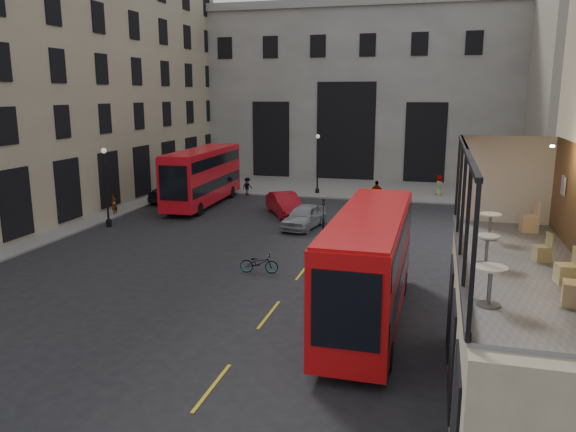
% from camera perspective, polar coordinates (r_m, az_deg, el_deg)
% --- Properties ---
extents(ground, '(140.00, 140.00, 0.00)m').
position_cam_1_polar(ground, '(17.59, -1.37, -17.84)').
color(ground, black).
rests_on(ground, ground).
extents(host_frontage, '(3.00, 11.00, 4.50)m').
position_cam_1_polar(host_frontage, '(16.15, 21.90, -12.71)').
color(host_frontage, tan).
rests_on(host_frontage, ground).
extents(cafe_floor, '(3.00, 10.00, 0.10)m').
position_cam_1_polar(cafe_floor, '(15.35, 22.59, -4.88)').
color(cafe_floor, slate).
rests_on(cafe_floor, host_frontage).
extents(gateway, '(35.00, 10.60, 18.00)m').
position_cam_1_polar(gateway, '(63.26, 6.72, 12.76)').
color(gateway, '#9F9C94').
rests_on(gateway, ground).
extents(pavement_far, '(40.00, 12.00, 0.12)m').
position_cam_1_polar(pavement_far, '(54.30, 3.87, 3.01)').
color(pavement_far, slate).
rests_on(pavement_far, ground).
extents(traffic_light_near, '(0.16, 0.20, 3.80)m').
position_cam_1_polar(traffic_light_near, '(27.86, 3.59, -1.00)').
color(traffic_light_near, black).
rests_on(traffic_light_near, ground).
extents(traffic_light_far, '(0.16, 0.20, 3.80)m').
position_cam_1_polar(traffic_light_far, '(47.20, -9.33, 4.37)').
color(traffic_light_far, black).
rests_on(traffic_light_far, ground).
extents(street_lamp_a, '(0.36, 0.36, 5.33)m').
position_cam_1_polar(street_lamp_a, '(39.47, -17.94, 2.34)').
color(street_lamp_a, black).
rests_on(street_lamp_a, ground).
extents(street_lamp_b, '(0.36, 0.36, 5.33)m').
position_cam_1_polar(street_lamp_b, '(50.08, 3.01, 4.93)').
color(street_lamp_b, black).
rests_on(street_lamp_b, ground).
extents(bus_near, '(2.58, 11.08, 4.42)m').
position_cam_1_polar(bus_near, '(21.98, 8.25, -4.61)').
color(bus_near, '#BC0D0F').
rests_on(bus_near, ground).
extents(bus_far, '(3.04, 11.42, 4.52)m').
position_cam_1_polar(bus_far, '(45.48, -8.65, 4.24)').
color(bus_far, red).
rests_on(bus_far, ground).
extents(car_a, '(2.57, 4.84, 1.57)m').
position_cam_1_polar(car_a, '(37.58, 1.65, -0.04)').
color(car_a, gray).
rests_on(car_a, ground).
extents(car_b, '(4.10, 5.16, 1.64)m').
position_cam_1_polar(car_b, '(41.53, -0.30, 1.21)').
color(car_b, maroon).
rests_on(car_b, ground).
extents(car_c, '(2.70, 5.09, 1.40)m').
position_cam_1_polar(car_c, '(47.81, -11.72, 2.29)').
color(car_c, black).
rests_on(car_c, ground).
extents(bicycle, '(2.00, 0.92, 1.02)m').
position_cam_1_polar(bicycle, '(28.31, -2.95, -4.80)').
color(bicycle, gray).
rests_on(bicycle, ground).
extents(cyclist, '(0.56, 0.71, 1.71)m').
position_cam_1_polar(cyclist, '(30.23, 4.94, -3.02)').
color(cyclist, '#BBFF1A').
rests_on(cyclist, ground).
extents(pedestrian_a, '(0.76, 0.60, 1.53)m').
position_cam_1_polar(pedestrian_a, '(50.86, -9.21, 3.05)').
color(pedestrian_a, gray).
rests_on(pedestrian_a, ground).
extents(pedestrian_b, '(1.03, 1.15, 1.55)m').
position_cam_1_polar(pedestrian_b, '(49.89, -4.15, 3.01)').
color(pedestrian_b, gray).
rests_on(pedestrian_b, ground).
extents(pedestrian_c, '(1.19, 0.66, 1.93)m').
position_cam_1_polar(pedestrian_c, '(46.07, 9.00, 2.35)').
color(pedestrian_c, gray).
rests_on(pedestrian_c, ground).
extents(pedestrian_d, '(0.88, 1.06, 1.86)m').
position_cam_1_polar(pedestrian_d, '(50.88, 15.09, 2.97)').
color(pedestrian_d, gray).
rests_on(pedestrian_d, ground).
extents(pedestrian_e, '(0.43, 0.63, 1.66)m').
position_cam_1_polar(pedestrian_e, '(43.24, -17.25, 1.11)').
color(pedestrian_e, gray).
rests_on(pedestrian_e, ground).
extents(cafe_table_near, '(0.66, 0.66, 0.83)m').
position_cam_1_polar(cafe_table_near, '(12.15, 19.84, -6.13)').
color(cafe_table_near, beige).
rests_on(cafe_table_near, cafe_floor).
extents(cafe_table_mid, '(0.60, 0.60, 0.75)m').
position_cam_1_polar(cafe_table_mid, '(15.06, 19.56, -2.80)').
color(cafe_table_mid, beige).
rests_on(cafe_table_mid, cafe_floor).
extents(cafe_table_far, '(0.63, 0.63, 0.79)m').
position_cam_1_polar(cafe_table_far, '(17.60, 19.84, -0.61)').
color(cafe_table_far, silver).
rests_on(cafe_table_far, cafe_floor).
extents(cafe_chair_a, '(0.53, 0.53, 0.94)m').
position_cam_1_polar(cafe_chair_a, '(12.92, 27.19, -6.93)').
color(cafe_chair_a, tan).
rests_on(cafe_chair_a, cafe_floor).
extents(cafe_chair_b, '(0.48, 0.48, 0.85)m').
position_cam_1_polar(cafe_chair_b, '(14.30, 26.45, -5.18)').
color(cafe_chair_b, '#DDC77F').
rests_on(cafe_chair_b, cafe_floor).
extents(cafe_chair_c, '(0.45, 0.45, 0.76)m').
position_cam_1_polar(cafe_chair_c, '(15.92, 24.41, -3.40)').
color(cafe_chair_c, tan).
rests_on(cafe_chair_c, cafe_floor).
extents(cafe_chair_d, '(0.54, 0.54, 0.98)m').
position_cam_1_polar(cafe_chair_d, '(19.13, 23.32, -0.59)').
color(cafe_chair_d, '#D9B37D').
rests_on(cafe_chair_d, cafe_floor).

